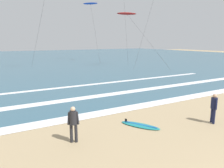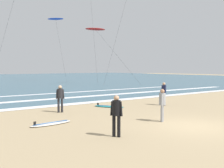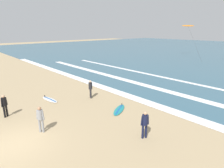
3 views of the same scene
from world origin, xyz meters
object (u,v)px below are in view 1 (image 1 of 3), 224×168
at_px(surfer_left_far, 73,121).
at_px(kite_blue_high_right, 90,4).
at_px(surfboard_near_water, 140,125).
at_px(surfer_left_near, 214,106).
at_px(kite_red_mid_center, 127,14).

bearing_deg(surfer_left_far, kite_blue_high_right, 64.69).
height_order(surfer_left_far, surfboard_near_water, surfer_left_far).
distance_m(surfer_left_near, kite_blue_high_right, 39.80).
distance_m(surfboard_near_water, kite_blue_high_right, 39.68).
relative_size(surfer_left_near, kite_blue_high_right, 0.13).
relative_size(surfboard_near_water, kite_red_mid_center, 0.24).
distance_m(surfer_left_far, kite_red_mid_center, 27.68).
height_order(surfer_left_far, surfer_left_near, same).
relative_size(surfer_left_near, kite_red_mid_center, 0.18).
relative_size(surfer_left_far, surfboard_near_water, 0.76).
bearing_deg(surfer_left_near, kite_red_mid_center, 67.61).
height_order(surfer_left_near, kite_red_mid_center, kite_red_mid_center).
bearing_deg(surfboard_near_water, kite_red_mid_center, 58.44).
bearing_deg(surfboard_near_water, surfer_left_far, -179.81).
bearing_deg(kite_blue_high_right, kite_red_mid_center, -91.33).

